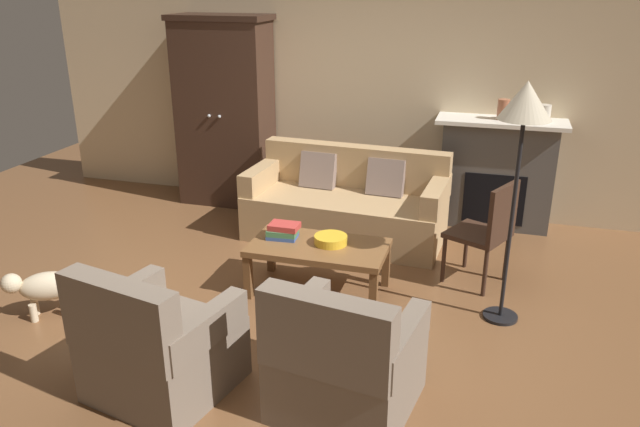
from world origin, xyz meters
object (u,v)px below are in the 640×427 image
at_px(armchair_near_right, 344,364).
at_px(side_chair_wooden, 488,228).
at_px(book_stack, 283,231).
at_px(floor_lamp, 524,116).
at_px(dog, 43,287).
at_px(couch, 347,206).
at_px(armoire, 225,112).
at_px(mantel_vase_terracotta, 503,109).
at_px(armchair_near_left, 158,348).
at_px(fireplace, 496,173).
at_px(mantel_vase_bronze, 523,109).
at_px(coffee_table, 318,251).
at_px(mantel_vase_cream, 544,113).
at_px(fruit_bowl, 331,240).

distance_m(armchair_near_right, side_chair_wooden, 2.04).
bearing_deg(book_stack, floor_lamp, -2.11).
relative_size(armchair_near_right, dog, 1.78).
relative_size(couch, book_stack, 7.51).
height_order(book_stack, armchair_near_right, armchair_near_right).
bearing_deg(side_chair_wooden, couch, 153.38).
xyz_separation_m(couch, side_chair_wooden, (1.36, -0.68, 0.19)).
relative_size(armoire, book_stack, 7.90).
xyz_separation_m(mantel_vase_terracotta, armchair_near_right, (-0.76, -3.29, -0.90)).
bearing_deg(armchair_near_left, side_chair_wooden, 47.81).
height_order(armchair_near_left, side_chair_wooden, side_chair_wooden).
bearing_deg(mantel_vase_terracotta, floor_lamp, -86.26).
relative_size(fireplace, side_chair_wooden, 1.40).
distance_m(fireplace, mantel_vase_terracotta, 0.65).
height_order(mantel_vase_bronze, armchair_near_right, mantel_vase_bronze).
bearing_deg(couch, coffee_table, -86.85).
bearing_deg(mantel_vase_cream, couch, -158.17).
height_order(couch, mantel_vase_bronze, mantel_vase_bronze).
distance_m(book_stack, armchair_near_left, 1.61).
relative_size(coffee_table, armchair_near_right, 1.25).
bearing_deg(fireplace, couch, -152.39).
distance_m(coffee_table, book_stack, 0.34).
bearing_deg(fruit_bowl, book_stack, 179.55).
bearing_deg(coffee_table, fireplace, 55.58).
distance_m(mantel_vase_terracotta, dog, 4.41).
xyz_separation_m(coffee_table, armchair_near_right, (0.57, -1.38, -0.05)).
xyz_separation_m(couch, armchair_near_left, (-0.50, -2.74, -0.00)).
relative_size(couch, side_chair_wooden, 2.18).
bearing_deg(book_stack, side_chair_wooden, 16.21).
bearing_deg(book_stack, coffee_table, -9.35).
relative_size(coffee_table, dog, 2.22).
height_order(couch, coffee_table, couch).
bearing_deg(coffee_table, dog, -152.88).
distance_m(floor_lamp, dog, 3.70).
height_order(armoire, mantel_vase_bronze, armoire).
bearing_deg(book_stack, mantel_vase_bronze, 45.63).
distance_m(mantel_vase_bronze, side_chair_wooden, 1.58).
bearing_deg(side_chair_wooden, mantel_vase_bronze, 81.55).
xyz_separation_m(mantel_vase_bronze, dog, (-3.38, -2.87, -0.99)).
distance_m(fireplace, armoire, 2.99).
relative_size(armchair_near_left, side_chair_wooden, 1.01).
xyz_separation_m(fireplace, armchair_near_right, (-0.76, -3.31, -0.25)).
bearing_deg(mantel_vase_terracotta, armoire, -178.83).
bearing_deg(armoire, fruit_bowl, -46.41).
xyz_separation_m(fireplace, couch, (-1.39, -0.73, -0.25)).
height_order(mantel_vase_terracotta, armchair_near_left, mantel_vase_terracotta).
bearing_deg(mantel_vase_bronze, dog, -139.64).
bearing_deg(armchair_near_right, armoire, 124.19).
distance_m(armoire, side_chair_wooden, 3.25).
xyz_separation_m(fruit_bowl, floor_lamp, (1.36, -0.06, 1.10)).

